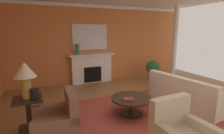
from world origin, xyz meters
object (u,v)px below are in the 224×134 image
Objects in this scene: vase_on_side_table at (35,94)px; vase_mantel_left at (78,49)px; mantel_mirror at (90,37)px; potted_plant at (153,68)px; fireplace at (92,69)px; side_table at (29,112)px; table_lamp at (25,73)px; sofa at (186,95)px; coffee_table at (131,102)px; armchair_near_window at (57,125)px.

vase_mantel_left reaches higher than vase_on_side_table.
potted_plant is (2.44, -0.81, -1.31)m from mantel_mirror.
fireplace is at bearing -90.00° from mantel_mirror.
side_table is at bearing -121.48° from vase_mantel_left.
mantel_mirror is 3.76m from table_lamp.
table_lamp is 3.27m from vase_mantel_left.
side_table is at bearing 174.81° from sofa.
coffee_table is 1.43× the size of side_table.
fireplace is at bearing 164.17° from potted_plant.
armchair_near_window is 2.36× the size of vase_mantel_left.
vase_mantel_left is at bearing 125.91° from sofa.
coffee_table is at bearing -134.93° from potted_plant.
coffee_table is at bearing -3.77° from vase_on_side_table.
vase_on_side_table is at bearing -153.54° from potted_plant.
armchair_near_window is at bearing -117.05° from fireplace.
side_table is 3.40m from vase_mantel_left.
side_table is 0.82m from table_lamp.
table_lamp is at bearing 128.39° from armchair_near_window.
mantel_mirror is at bearing 55.61° from vase_on_side_table.
mantel_mirror reaches higher than armchair_near_window.
mantel_mirror is at bearing 161.58° from potted_plant.
coffee_table is 3.40m from potted_plant.
mantel_mirror reaches higher than vase_on_side_table.
vase_mantel_left reaches higher than sofa.
side_table is 0.46m from vase_on_side_table.
side_table is 0.84× the size of potted_plant.
mantel_mirror is at bearing 117.53° from sofa.
fireplace is at bearing 51.49° from table_lamp.
potted_plant is (2.99, -0.64, -0.87)m from vase_mantel_left.
mantel_mirror reaches higher than table_lamp.
table_lamp is (-2.30, 0.26, 0.89)m from coffee_table.
potted_plant is (4.20, 2.76, 0.19)m from armchair_near_window.
side_table is at bearing -127.35° from mantel_mirror.
vase_on_side_table is (-2.15, 0.14, 0.48)m from coffee_table.
side_table is at bearing 141.34° from vase_on_side_table.
side_table is (-2.25, -2.83, -0.15)m from fireplace.
potted_plant is (4.54, 2.26, -0.32)m from vase_on_side_table.
side_table is 3.11× the size of vase_on_side_table.
vase_mantel_left reaches higher than side_table.
armchair_near_window is 0.95× the size of coffee_table.
vase_on_side_table reaches higher than potted_plant.
vase_on_side_table is at bearing 176.39° from sofa.
vase_mantel_left reaches higher than coffee_table.
fireplace is 3.62m from side_table.
sofa is at bearing -3.42° from coffee_table.
mantel_mirror is at bearing 90.00° from fireplace.
mantel_mirror is 1.47× the size of armchair_near_window.
mantel_mirror reaches higher than sofa.
mantel_mirror reaches higher than potted_plant.
sofa is 4.03m from vase_mantel_left.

